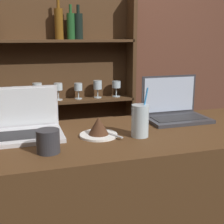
# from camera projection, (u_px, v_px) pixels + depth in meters

# --- Properties ---
(back_wall) EXTENTS (7.00, 0.06, 2.70)m
(back_wall) POSITION_uv_depth(u_px,v_px,m) (73.00, 55.00, 2.49)
(back_wall) COLOR brown
(back_wall) RESTS_ON ground_plane
(back_shelf) EXTENTS (1.21, 0.18, 1.83)m
(back_shelf) POSITION_uv_depth(u_px,v_px,m) (58.00, 105.00, 2.46)
(back_shelf) COLOR #472D19
(back_shelf) RESTS_ON ground_plane
(laptop_near) EXTENTS (0.34, 0.25, 0.21)m
(laptop_near) POSITION_uv_depth(u_px,v_px,m) (24.00, 126.00, 1.42)
(laptop_near) COLOR silver
(laptop_near) RESTS_ON bar_counter
(laptop_far) EXTENTS (0.33, 0.22, 0.23)m
(laptop_far) POSITION_uv_depth(u_px,v_px,m) (174.00, 110.00, 1.70)
(laptop_far) COLOR #333338
(laptop_far) RESTS_ON bar_counter
(cake_plate) EXTENTS (0.18, 0.18, 0.09)m
(cake_plate) POSITION_uv_depth(u_px,v_px,m) (99.00, 129.00, 1.41)
(cake_plate) COLOR white
(cake_plate) RESTS_ON bar_counter
(water_glass) EXTENTS (0.08, 0.08, 0.22)m
(water_glass) POSITION_uv_depth(u_px,v_px,m) (140.00, 121.00, 1.40)
(water_glass) COLOR silver
(water_glass) RESTS_ON bar_counter
(coffee_cup) EXTENTS (0.09, 0.09, 0.09)m
(coffee_cup) POSITION_uv_depth(u_px,v_px,m) (48.00, 141.00, 1.21)
(coffee_cup) COLOR #2D2D33
(coffee_cup) RESTS_ON bar_counter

